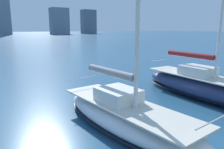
{
  "coord_description": "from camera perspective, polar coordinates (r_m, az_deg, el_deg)",
  "views": [
    {
      "loc": [
        4.82,
        0.7,
        4.06
      ],
      "look_at": [
        0.03,
        -6.71,
        2.2
      ],
      "focal_mm": 35.0,
      "sensor_mm": 36.0,
      "label": 1
    }
  ],
  "objects": [
    {
      "name": "sailboat_maroon",
      "position": [
        14.08,
        22.76,
        -2.68
      ],
      "size": [
        2.6,
        8.91,
        11.61
      ],
      "color": "navy",
      "rests_on": "ground"
    },
    {
      "name": "sailboat_grey",
      "position": [
        9.14,
        3.36,
        -9.99
      ],
      "size": [
        3.03,
        7.99,
        12.37
      ],
      "color": "silver",
      "rests_on": "ground"
    }
  ]
}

